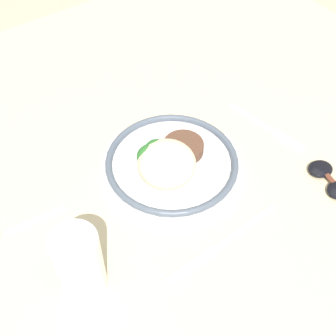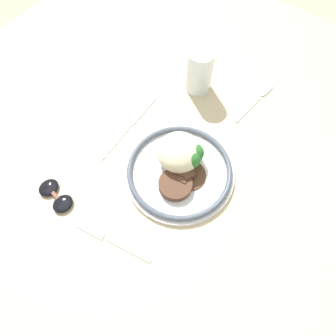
{
  "view_description": "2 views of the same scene",
  "coord_description": "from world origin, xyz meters",
  "px_view_note": "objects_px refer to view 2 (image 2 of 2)",
  "views": [
    {
      "loc": [
        0.29,
        0.38,
        0.67
      ],
      "look_at": [
        -0.01,
        -0.04,
        0.07
      ],
      "focal_mm": 50.0,
      "sensor_mm": 36.0,
      "label": 1
    },
    {
      "loc": [
        -0.3,
        -0.23,
        0.7
      ],
      "look_at": [
        -0.05,
        -0.04,
        0.09
      ],
      "focal_mm": 35.0,
      "sensor_mm": 36.0,
      "label": 2
    }
  ],
  "objects_px": {
    "fork": "(106,238)",
    "spoon": "(262,95)",
    "plate": "(181,165)",
    "knife": "(130,126)",
    "juice_glass": "(199,72)",
    "sunglasses": "(56,196)"
  },
  "relations": [
    {
      "from": "fork",
      "to": "spoon",
      "type": "xyz_separation_m",
      "value": [
        0.52,
        -0.08,
        0.0
      ]
    },
    {
      "from": "plate",
      "to": "spoon",
      "type": "xyz_separation_m",
      "value": [
        0.3,
        -0.04,
        -0.02
      ]
    },
    {
      "from": "plate",
      "to": "knife",
      "type": "distance_m",
      "value": 0.17
    },
    {
      "from": "juice_glass",
      "to": "knife",
      "type": "bearing_deg",
      "value": 162.32
    },
    {
      "from": "sunglasses",
      "to": "juice_glass",
      "type": "bearing_deg",
      "value": -0.36
    },
    {
      "from": "plate",
      "to": "knife",
      "type": "xyz_separation_m",
      "value": [
        0.03,
        0.17,
        -0.02
      ]
    },
    {
      "from": "fork",
      "to": "sunglasses",
      "type": "bearing_deg",
      "value": -11.09
    },
    {
      "from": "fork",
      "to": "sunglasses",
      "type": "relative_size",
      "value": 1.78
    },
    {
      "from": "plate",
      "to": "sunglasses",
      "type": "relative_size",
      "value": 2.53
    },
    {
      "from": "juice_glass",
      "to": "sunglasses",
      "type": "distance_m",
      "value": 0.44
    },
    {
      "from": "spoon",
      "to": "plate",
      "type": "bearing_deg",
      "value": 176.88
    },
    {
      "from": "plate",
      "to": "juice_glass",
      "type": "bearing_deg",
      "value": 25.07
    },
    {
      "from": "juice_glass",
      "to": "spoon",
      "type": "height_order",
      "value": "juice_glass"
    },
    {
      "from": "juice_glass",
      "to": "fork",
      "type": "height_order",
      "value": "juice_glass"
    },
    {
      "from": "juice_glass",
      "to": "sunglasses",
      "type": "height_order",
      "value": "juice_glass"
    },
    {
      "from": "fork",
      "to": "knife",
      "type": "distance_m",
      "value": 0.28
    },
    {
      "from": "juice_glass",
      "to": "spoon",
      "type": "relative_size",
      "value": 0.74
    },
    {
      "from": "spoon",
      "to": "sunglasses",
      "type": "xyz_separation_m",
      "value": [
        -0.51,
        0.22,
        0.01
      ]
    },
    {
      "from": "knife",
      "to": "juice_glass",
      "type": "bearing_deg",
      "value": -20.69
    },
    {
      "from": "juice_glass",
      "to": "knife",
      "type": "xyz_separation_m",
      "value": [
        -0.2,
        0.06,
        -0.05
      ]
    },
    {
      "from": "sunglasses",
      "to": "spoon",
      "type": "bearing_deg",
      "value": -14.25
    },
    {
      "from": "fork",
      "to": "sunglasses",
      "type": "height_order",
      "value": "sunglasses"
    }
  ]
}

